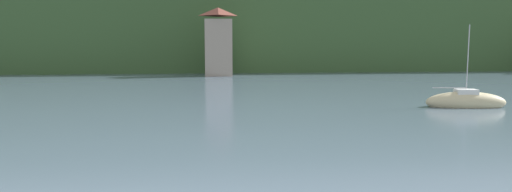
% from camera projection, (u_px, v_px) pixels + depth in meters
% --- Properties ---
extents(wooded_hillside, '(352.00, 54.57, 46.73)m').
position_uv_depth(wooded_hillside, '(161.00, 32.00, 105.15)').
color(wooded_hillside, '#38562D').
rests_on(wooded_hillside, ground_plane).
extents(shore_building_west, '(4.40, 3.83, 10.62)m').
position_uv_depth(shore_building_west, '(218.00, 43.00, 69.67)').
color(shore_building_west, gray).
rests_on(shore_building_west, ground_plane).
extents(sailboat_far_4, '(6.22, 2.75, 6.76)m').
position_uv_depth(sailboat_far_4, '(466.00, 102.00, 34.25)').
color(sailboat_far_4, '#CCBC8E').
rests_on(sailboat_far_4, ground_plane).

